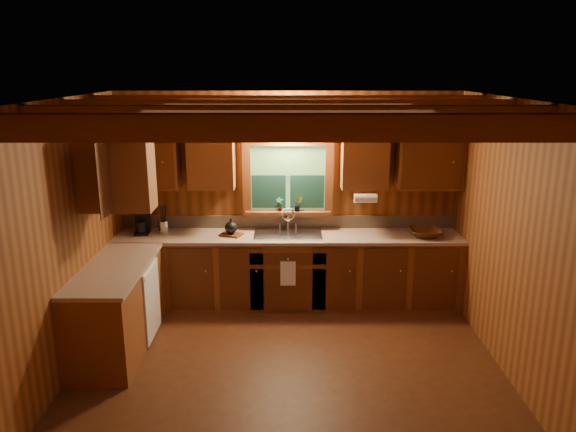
# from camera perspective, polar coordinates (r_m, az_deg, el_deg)

# --- Properties ---
(room) EXTENTS (4.20, 4.20, 4.20)m
(room) POSITION_cam_1_polar(r_m,az_deg,el_deg) (5.06, 0.01, -2.92)
(room) COLOR #4A2512
(room) RESTS_ON ground
(ceiling_beams) EXTENTS (4.20, 2.54, 0.18)m
(ceiling_beams) POSITION_cam_1_polar(r_m,az_deg,el_deg) (4.83, 0.01, 10.64)
(ceiling_beams) COLOR brown
(ceiling_beams) RESTS_ON room
(base_cabinets) EXTENTS (4.20, 2.22, 0.86)m
(base_cabinets) POSITION_cam_1_polar(r_m,az_deg,el_deg) (6.58, -4.33, -6.64)
(base_cabinets) COLOR brown
(base_cabinets) RESTS_ON ground
(countertop) EXTENTS (4.20, 2.24, 0.04)m
(countertop) POSITION_cam_1_polar(r_m,az_deg,el_deg) (6.44, -4.29, -2.90)
(countertop) COLOR tan
(countertop) RESTS_ON base_cabinets
(backsplash) EXTENTS (4.20, 0.02, 0.16)m
(backsplash) POSITION_cam_1_polar(r_m,az_deg,el_deg) (6.96, -0.01, -0.60)
(backsplash) COLOR #9E836A
(backsplash) RESTS_ON room
(dishwasher_panel) EXTENTS (0.02, 0.60, 0.80)m
(dishwasher_panel) POSITION_cam_1_polar(r_m,az_deg,el_deg) (6.19, -13.91, -8.55)
(dishwasher_panel) COLOR white
(dishwasher_panel) RESTS_ON base_cabinets
(upper_cabinets) EXTENTS (4.19, 1.77, 0.78)m
(upper_cabinets) POSITION_cam_1_polar(r_m,az_deg,el_deg) (6.34, -5.14, 5.75)
(upper_cabinets) COLOR brown
(upper_cabinets) RESTS_ON room
(window) EXTENTS (1.12, 0.08, 1.00)m
(window) POSITION_cam_1_polar(r_m,az_deg,el_deg) (6.81, -0.01, 3.80)
(window) COLOR brown
(window) RESTS_ON room
(window_sill) EXTENTS (1.06, 0.14, 0.04)m
(window_sill) POSITION_cam_1_polar(r_m,az_deg,el_deg) (6.86, -0.01, 0.37)
(window_sill) COLOR brown
(window_sill) RESTS_ON room
(wall_sconce) EXTENTS (0.45, 0.21, 0.17)m
(wall_sconce) POSITION_cam_1_polar(r_m,az_deg,el_deg) (6.60, -0.01, 9.01)
(wall_sconce) COLOR black
(wall_sconce) RESTS_ON room
(paper_towel_roll) EXTENTS (0.27, 0.11, 0.11)m
(paper_towel_roll) POSITION_cam_1_polar(r_m,az_deg,el_deg) (6.58, 8.03, 1.83)
(paper_towel_roll) COLOR white
(paper_towel_roll) RESTS_ON upper_cabinets
(dish_towel) EXTENTS (0.18, 0.01, 0.30)m
(dish_towel) POSITION_cam_1_polar(r_m,az_deg,el_deg) (6.52, -0.00, -5.99)
(dish_towel) COLOR white
(dish_towel) RESTS_ON base_cabinets
(sink) EXTENTS (0.82, 0.48, 0.43)m
(sink) POSITION_cam_1_polar(r_m,az_deg,el_deg) (6.72, -0.01, -2.28)
(sink) COLOR silver
(sink) RESTS_ON countertop
(coffee_maker) EXTENTS (0.18, 0.23, 0.32)m
(coffee_maker) POSITION_cam_1_polar(r_m,az_deg,el_deg) (6.95, -14.89, -0.51)
(coffee_maker) COLOR black
(coffee_maker) RESTS_ON countertop
(utensil_crock) EXTENTS (0.12, 0.12, 0.35)m
(utensil_crock) POSITION_cam_1_polar(r_m,az_deg,el_deg) (6.92, -12.78, -1.03)
(utensil_crock) COLOR silver
(utensil_crock) RESTS_ON countertop
(cutting_board) EXTENTS (0.30, 0.26, 0.02)m
(cutting_board) POSITION_cam_1_polar(r_m,az_deg,el_deg) (6.70, -5.91, -1.92)
(cutting_board) COLOR #4E2610
(cutting_board) RESTS_ON countertop
(teakettle) EXTENTS (0.15, 0.15, 0.19)m
(teakettle) POSITION_cam_1_polar(r_m,az_deg,el_deg) (6.68, -5.93, -1.20)
(teakettle) COLOR black
(teakettle) RESTS_ON cutting_board
(wicker_basket) EXTENTS (0.38, 0.38, 0.09)m
(wicker_basket) POSITION_cam_1_polar(r_m,az_deg,el_deg) (6.82, 14.03, -1.70)
(wicker_basket) COLOR #48230C
(wicker_basket) RESTS_ON countertop
(potted_plant_left) EXTENTS (0.09, 0.07, 0.17)m
(potted_plant_left) POSITION_cam_1_polar(r_m,az_deg,el_deg) (6.83, -0.89, 1.23)
(potted_plant_left) COLOR #4E2610
(potted_plant_left) RESTS_ON window_sill
(potted_plant_right) EXTENTS (0.11, 0.09, 0.19)m
(potted_plant_right) POSITION_cam_1_polar(r_m,az_deg,el_deg) (6.82, 1.05, 1.28)
(potted_plant_right) COLOR #4E2610
(potted_plant_right) RESTS_ON window_sill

